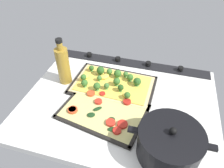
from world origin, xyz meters
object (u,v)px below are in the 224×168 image
at_px(baking_tray_front, 113,86).
at_px(broccoli_pizza, 112,82).
at_px(veggie_pizza_back, 103,111).
at_px(oil_bottle, 63,65).
at_px(cooking_pot, 169,143).
at_px(baking_tray_back, 103,112).

xyz_separation_m(baking_tray_front, broccoli_pizza, (0.01, -0.00, 0.02)).
bearing_deg(baking_tray_front, broccoli_pizza, -18.12).
bearing_deg(veggie_pizza_back, baking_tray_front, -88.81).
bearing_deg(broccoli_pizza, oil_bottle, 6.50).
distance_m(veggie_pizza_back, cooking_pot, 0.30).
relative_size(broccoli_pizza, cooking_pot, 1.30).
distance_m(cooking_pot, oil_bottle, 0.58).
bearing_deg(oil_bottle, cooking_pot, 152.19).
bearing_deg(baking_tray_front, cooking_pot, 133.15).
bearing_deg(oil_bottle, veggie_pizza_back, 147.52).
bearing_deg(oil_bottle, broccoli_pizza, -173.50).
distance_m(baking_tray_front, baking_tray_back, 0.17).
xyz_separation_m(baking_tray_back, veggie_pizza_back, (0.00, 0.00, 0.01)).
relative_size(baking_tray_front, cooking_pot, 1.39).
distance_m(baking_tray_front, cooking_pot, 0.40).
bearing_deg(veggie_pizza_back, baking_tray_back, -119.13).
height_order(veggie_pizza_back, oil_bottle, oil_bottle).
relative_size(veggie_pizza_back, cooking_pot, 1.22).
relative_size(baking_tray_back, cooking_pot, 1.32).
relative_size(cooking_pot, oil_bottle, 1.24).
xyz_separation_m(broccoli_pizza, veggie_pizza_back, (-0.01, 0.18, -0.01)).
xyz_separation_m(broccoli_pizza, baking_tray_back, (-0.01, 0.18, -0.02)).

